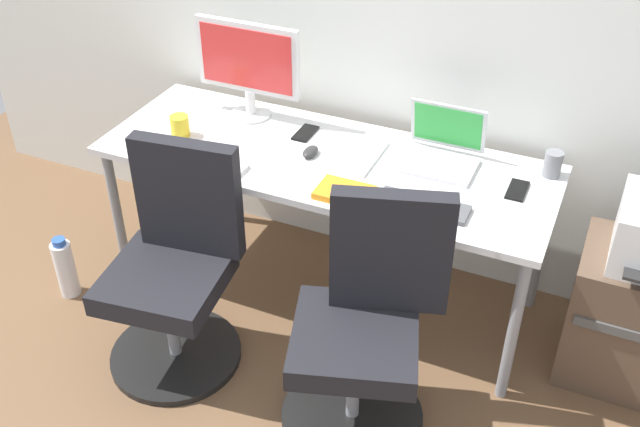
% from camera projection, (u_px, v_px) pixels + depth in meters
% --- Properties ---
extents(ground_plane, '(5.28, 5.28, 0.00)m').
position_uv_depth(ground_plane, '(324.00, 290.00, 3.46)').
color(ground_plane, brown).
extents(desk, '(1.88, 0.68, 0.72)m').
position_uv_depth(desk, '(325.00, 169.00, 3.08)').
color(desk, silver).
rests_on(desk, ground).
extents(office_chair_left, '(0.54, 0.54, 0.94)m').
position_uv_depth(office_chair_left, '(175.00, 270.00, 2.92)').
color(office_chair_left, black).
rests_on(office_chair_left, ground).
extents(office_chair_right, '(0.55, 0.55, 0.94)m').
position_uv_depth(office_chair_right, '(366.00, 329.00, 2.65)').
color(office_chair_right, black).
rests_on(office_chair_right, ground).
extents(water_bottle_on_floor, '(0.09, 0.09, 0.31)m').
position_uv_depth(water_bottle_on_floor, '(65.00, 268.00, 3.36)').
color(water_bottle_on_floor, white).
rests_on(water_bottle_on_floor, ground).
extents(desktop_monitor, '(0.48, 0.18, 0.43)m').
position_uv_depth(desktop_monitor, '(248.00, 64.00, 3.20)').
color(desktop_monitor, silver).
rests_on(desktop_monitor, desk).
extents(open_laptop, '(0.31, 0.27, 0.22)m').
position_uv_depth(open_laptop, '(441.00, 149.00, 2.99)').
color(open_laptop, silver).
rests_on(open_laptop, desk).
extents(keyboard_by_monitor, '(0.34, 0.12, 0.02)m').
position_uv_depth(keyboard_by_monitor, '(205.00, 164.00, 2.99)').
color(keyboard_by_monitor, silver).
rests_on(keyboard_by_monitor, desk).
extents(keyboard_by_laptop, '(0.34, 0.12, 0.02)m').
position_uv_depth(keyboard_by_laptop, '(423.00, 205.00, 2.75)').
color(keyboard_by_laptop, '#515156').
rests_on(keyboard_by_laptop, desk).
extents(mouse_by_monitor, '(0.06, 0.10, 0.03)m').
position_uv_depth(mouse_by_monitor, '(154.00, 151.00, 3.05)').
color(mouse_by_monitor, '#515156').
rests_on(mouse_by_monitor, desk).
extents(mouse_by_laptop, '(0.06, 0.10, 0.03)m').
position_uv_depth(mouse_by_laptop, '(310.00, 152.00, 3.05)').
color(mouse_by_laptop, '#2D2D2D').
rests_on(mouse_by_laptop, desk).
extents(coffee_mug, '(0.08, 0.08, 0.09)m').
position_uv_depth(coffee_mug, '(180.00, 126.00, 3.17)').
color(coffee_mug, yellow).
rests_on(coffee_mug, desk).
extents(pen_cup, '(0.07, 0.07, 0.10)m').
position_uv_depth(pen_cup, '(553.00, 164.00, 2.90)').
color(pen_cup, slate).
rests_on(pen_cup, desk).
extents(phone_near_monitor, '(0.07, 0.14, 0.01)m').
position_uv_depth(phone_near_monitor, '(517.00, 190.00, 2.84)').
color(phone_near_monitor, black).
rests_on(phone_near_monitor, desk).
extents(phone_near_laptop, '(0.07, 0.14, 0.01)m').
position_uv_depth(phone_near_laptop, '(305.00, 133.00, 3.20)').
color(phone_near_laptop, black).
rests_on(phone_near_laptop, desk).
extents(notebook, '(0.21, 0.15, 0.03)m').
position_uv_depth(notebook, '(344.00, 192.00, 2.81)').
color(notebook, orange).
rests_on(notebook, desk).
extents(paper_pile, '(0.21, 0.30, 0.01)m').
position_uv_depth(paper_pile, '(353.00, 154.00, 3.05)').
color(paper_pile, white).
rests_on(paper_pile, desk).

